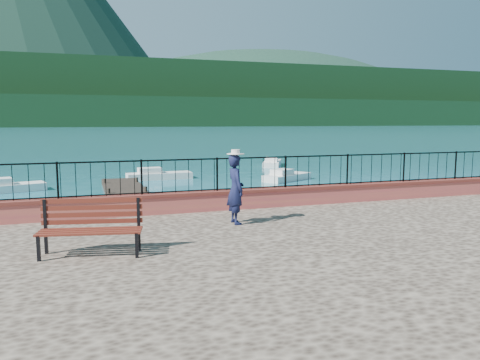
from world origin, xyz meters
TOP-DOWN VIEW (x-y plane):
  - ground at (0.00, 0.00)m, footprint 2000.00×2000.00m
  - parapet at (0.00, 3.70)m, footprint 28.00×0.46m
  - railing at (0.00, 3.70)m, footprint 27.00×0.05m
  - dock at (-2.00, 12.00)m, footprint 2.00×16.00m
  - far_forest at (0.00, 300.00)m, footprint 900.00×60.00m
  - foothills at (0.00, 360.00)m, footprint 900.00×120.00m
  - companion_hill at (220.00, 560.00)m, footprint 448.00×384.00m
  - park_bench at (-3.96, -0.03)m, footprint 2.07×1.03m
  - person at (-0.36, 1.77)m, footprint 0.45×0.67m
  - hat at (-0.36, 1.77)m, footprint 0.44×0.44m
  - boat_1 at (3.56, 9.04)m, footprint 4.27×1.53m
  - boat_2 at (8.39, 17.81)m, footprint 3.75×2.83m
  - boat_3 at (-7.83, 18.28)m, footprint 3.72×2.24m
  - boat_4 at (0.72, 21.22)m, footprint 4.27×1.48m
  - boat_5 at (11.26, 27.20)m, footprint 3.01×4.25m

SIDE VIEW (x-z plane):
  - ground at x=0.00m, z-range 0.00..0.00m
  - companion_hill at x=220.00m, z-range -90.00..90.00m
  - dock at x=-2.00m, z-range 0.00..0.30m
  - boat_1 at x=3.56m, z-range 0.00..0.80m
  - boat_2 at x=8.39m, z-range 0.00..0.80m
  - boat_3 at x=-7.83m, z-range 0.00..0.80m
  - boat_4 at x=0.72m, z-range 0.00..0.80m
  - boat_5 at x=11.26m, z-range 0.00..0.80m
  - parapet at x=0.00m, z-range 1.20..1.78m
  - park_bench at x=-3.96m, z-range 0.97..2.07m
  - person at x=-0.36m, z-range 1.20..3.00m
  - railing at x=0.00m, z-range 1.78..2.73m
  - hat at x=-0.36m, z-range 3.00..3.12m
  - far_forest at x=0.00m, z-range 0.00..18.00m
  - foothills at x=0.00m, z-range 0.00..44.00m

